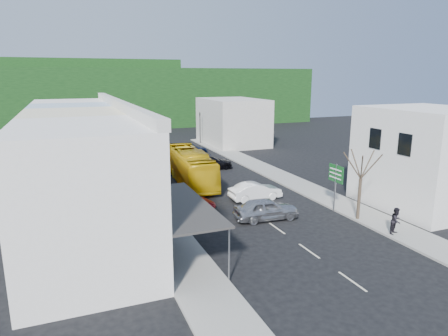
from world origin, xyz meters
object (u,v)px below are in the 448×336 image
at_px(car_red, 185,204).
at_px(street_tree, 361,179).
at_px(car_silver, 266,210).
at_px(car_white, 255,192).
at_px(pedestrian_left, 162,197).
at_px(direction_sign, 335,188).
at_px(pedestrian_right, 396,221).
at_px(traffic_signal, 200,128).
at_px(bus, 190,168).

height_order(car_red, street_tree, street_tree).
bearing_deg(street_tree, car_silver, 156.32).
xyz_separation_m(car_white, street_tree, (4.76, -7.42, 2.49)).
bearing_deg(car_silver, pedestrian_left, 56.04).
xyz_separation_m(car_red, pedestrian_left, (-1.51, 1.57, 0.30)).
bearing_deg(direction_sign, pedestrian_right, -83.71).
relative_size(pedestrian_left, direction_sign, 0.45).
height_order(car_silver, traffic_signal, traffic_signal).
height_order(bus, car_white, bus).
distance_m(pedestrian_left, direction_sign, 13.72).
bearing_deg(direction_sign, bus, 122.17).
xyz_separation_m(direction_sign, traffic_signal, (0.28, 34.18, 0.60)).
distance_m(bus, car_silver, 12.33).
height_order(car_red, traffic_signal, traffic_signal).
height_order(bus, street_tree, street_tree).
relative_size(bus, pedestrian_left, 6.82).
relative_size(pedestrian_right, traffic_signal, 0.34).
relative_size(car_white, street_tree, 0.69).
relative_size(car_white, traffic_signal, 0.88).
bearing_deg(car_silver, direction_sign, -88.17).
distance_m(car_silver, direction_sign, 6.02).
relative_size(car_white, pedestrian_right, 2.59).
xyz_separation_m(bus, car_red, (-3.00, -8.40, -0.85)).
height_order(car_silver, car_red, same).
height_order(bus, car_silver, bus).
bearing_deg(pedestrian_left, direction_sign, -118.67).
bearing_deg(pedestrian_right, car_silver, 116.42).
height_order(pedestrian_right, direction_sign, direction_sign).
height_order(direction_sign, traffic_signal, traffic_signal).
relative_size(bus, car_silver, 2.64).
relative_size(pedestrian_left, traffic_signal, 0.34).
xyz_separation_m(bus, pedestrian_right, (8.69, -18.08, -0.55)).
xyz_separation_m(direction_sign, street_tree, (0.30, -2.42, 1.29)).
relative_size(bus, direction_sign, 3.05).
xyz_separation_m(car_red, traffic_signal, (11.28, 30.17, 1.80)).
distance_m(car_silver, street_tree, 7.20).
distance_m(car_white, pedestrian_left, 8.07).
relative_size(street_tree, traffic_signal, 1.28).
height_order(car_white, car_red, same).
xyz_separation_m(bus, car_silver, (2.11, -12.12, -0.85)).
bearing_deg(direction_sign, car_silver, 176.53).
bearing_deg(street_tree, car_white, 122.71).
relative_size(pedestrian_left, street_tree, 0.27).
relative_size(pedestrian_left, pedestrian_right, 1.00).
distance_m(bus, traffic_signal, 23.31).
distance_m(car_silver, pedestrian_left, 8.48).
xyz_separation_m(pedestrian_left, traffic_signal, (12.79, 28.60, 1.50)).
distance_m(car_red, street_tree, 13.24).
bearing_deg(direction_sign, car_white, 131.15).
xyz_separation_m(car_silver, car_red, (-5.11, 3.72, 0.00)).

